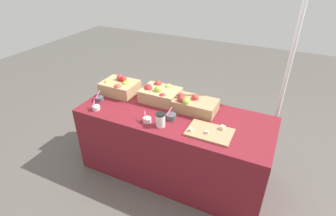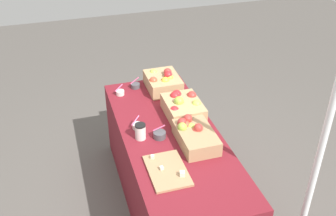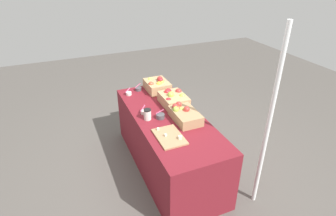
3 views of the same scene
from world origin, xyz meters
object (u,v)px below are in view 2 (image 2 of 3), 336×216
at_px(sample_bowl_far, 135,86).
at_px(sample_bowl_extra, 137,126).
at_px(coffee_cup, 140,131).
at_px(sample_bowl_mid, 160,135).
at_px(apple_crate_left, 163,82).
at_px(tent_pole, 316,168).
at_px(sample_bowl_near, 120,92).
at_px(apple_crate_middle, 183,107).
at_px(cutting_board_front, 167,170).
at_px(apple_crate_right, 195,135).

relative_size(sample_bowl_far, sample_bowl_extra, 1.04).
bearing_deg(coffee_cup, sample_bowl_far, 169.97).
relative_size(sample_bowl_mid, sample_bowl_far, 1.03).
relative_size(apple_crate_left, tent_pole, 0.19).
height_order(apple_crate_left, tent_pole, tent_pole).
height_order(sample_bowl_near, coffee_cup, coffee_cup).
xyz_separation_m(apple_crate_middle, sample_bowl_near, (-0.49, -0.45, -0.05)).
xyz_separation_m(apple_crate_left, sample_bowl_extra, (0.56, -0.38, -0.05)).
bearing_deg(sample_bowl_mid, cutting_board_front, -8.10).
xyz_separation_m(sample_bowl_mid, coffee_cup, (-0.03, -0.14, 0.04)).
bearing_deg(sample_bowl_far, sample_bowl_extra, -11.79).
bearing_deg(coffee_cup, cutting_board_front, 11.37).
relative_size(apple_crate_middle, apple_crate_right, 0.94).
bearing_deg(tent_pole, sample_bowl_near, -150.59).
xyz_separation_m(apple_crate_middle, tent_pole, (1.16, 0.48, 0.16)).
relative_size(apple_crate_left, sample_bowl_extra, 3.90).
xyz_separation_m(apple_crate_right, tent_pole, (0.76, 0.52, 0.17)).
xyz_separation_m(cutting_board_front, sample_bowl_far, (-1.23, 0.05, 0.01)).
distance_m(sample_bowl_far, tent_pole, 1.90).
distance_m(sample_bowl_extra, tent_pole, 1.42).
bearing_deg(apple_crate_right, cutting_board_front, -48.32).
bearing_deg(coffee_cup, apple_crate_right, 66.27).
distance_m(apple_crate_right, sample_bowl_far, 1.00).
relative_size(sample_bowl_extra, coffee_cup, 0.75).
bearing_deg(apple_crate_left, sample_bowl_extra, -34.41).
bearing_deg(sample_bowl_mid, apple_crate_middle, 132.80).
relative_size(sample_bowl_near, sample_bowl_far, 0.89).
distance_m(sample_bowl_near, coffee_cup, 0.71).
bearing_deg(coffee_cup, sample_bowl_extra, 178.23).
height_order(apple_crate_left, cutting_board_front, apple_crate_left).
xyz_separation_m(apple_crate_left, apple_crate_right, (0.87, -0.00, -0.01)).
bearing_deg(sample_bowl_mid, sample_bowl_extra, -141.79).
bearing_deg(sample_bowl_near, cutting_board_front, 5.48).
height_order(coffee_cup, tent_pole, tent_pole).
height_order(sample_bowl_far, tent_pole, tent_pole).
relative_size(apple_crate_middle, coffee_cup, 3.00).
relative_size(sample_bowl_near, coffee_cup, 0.69).
bearing_deg(apple_crate_middle, tent_pole, 22.46).
height_order(apple_crate_middle, sample_bowl_mid, apple_crate_middle).
bearing_deg(tent_pole, apple_crate_left, -162.46).
height_order(sample_bowl_near, sample_bowl_far, sample_bowl_far).
bearing_deg(sample_bowl_near, sample_bowl_far, 117.61).
height_order(apple_crate_middle, sample_bowl_near, apple_crate_middle).
bearing_deg(apple_crate_right, sample_bowl_near, -155.15).
bearing_deg(coffee_cup, apple_crate_middle, 117.94).
relative_size(apple_crate_left, apple_crate_middle, 0.97).
height_order(sample_bowl_mid, coffee_cup, coffee_cup).
xyz_separation_m(sample_bowl_extra, coffee_cup, (0.14, -0.00, 0.04)).
relative_size(sample_bowl_near, sample_bowl_mid, 0.86).
relative_size(sample_bowl_far, coffee_cup, 0.77).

